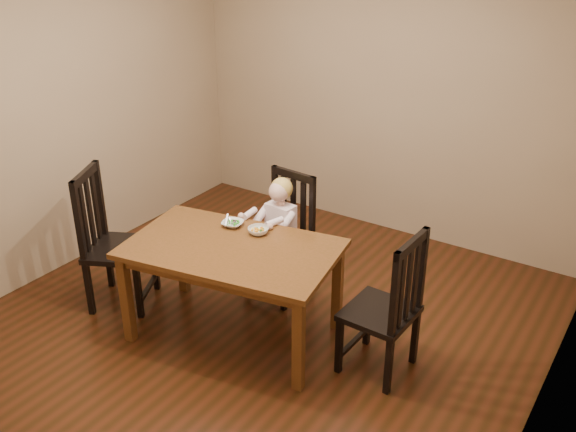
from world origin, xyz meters
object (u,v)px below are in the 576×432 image
Objects in this scene: dining_table at (232,257)px; chair_child at (283,237)px; bowl_peas at (233,224)px; toddler at (279,225)px; chair_left at (112,241)px; chair_right at (387,308)px; bowl_veg at (258,231)px.

dining_table is 0.73m from chair_child.
toddler is at bearing 69.66° from bowl_peas.
chair_child reaches higher than bowl_peas.
bowl_peas is (-0.15, -0.40, 0.14)m from toddler.
chair_right is (2.18, 0.38, -0.03)m from chair_left.
chair_child is 1.25m from chair_right.
bowl_peas reaches higher than dining_table.
chair_left is 7.18× the size of bowl_peas.
bowl_peas is at bearing 90.65° from chair_right.
bowl_veg is at bearing 105.30° from chair_child.
chair_left is 1.21m from bowl_veg.
bowl_peas is (-0.19, 0.26, 0.11)m from dining_table.
bowl_peas is at bearing 74.91° from toddler.
chair_child is 1.35m from chair_left.
chair_right reaches higher than bowl_peas.
chair_right reaches higher than dining_table.
bowl_veg is (0.08, -0.45, 0.27)m from chair_child.
dining_table is 3.08× the size of toddler.
toddler is at bearing 90.00° from chair_child.
chair_right is at bearing -2.07° from bowl_veg.
bowl_veg is at bearing 107.22° from toddler.
bowl_veg reaches higher than dining_table.
toddler is 3.33× the size of bowl_peas.
toddler is (-0.00, -0.05, 0.13)m from chair_child.
toddler is (1.03, 0.82, 0.08)m from chair_left.
chair_left reaches higher than toddler.
chair_child reaches higher than toddler.
chair_child is 6.53× the size of bowl_peas.
chair_left is 1.32m from toddler.
bowl_veg is at bearing 80.56° from dining_table.
chair_right is at bearing 164.48° from toddler.
chair_child is at bearing 103.86° from chair_left.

